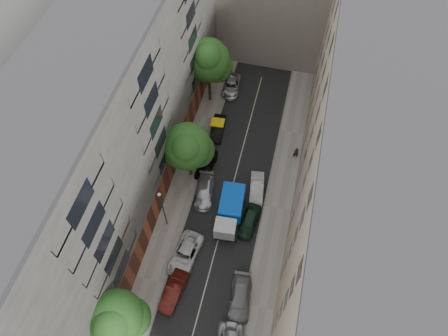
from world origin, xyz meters
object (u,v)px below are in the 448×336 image
(lamp_post, at_px, (162,206))
(car_left_4, at_px, (206,164))
(tree_mid, at_px, (188,148))
(tree_far, at_px, (209,62))
(car_left_3, at_px, (204,192))
(car_right_2, at_px, (249,221))
(car_left_5, at_px, (218,128))
(tarp_truck, at_px, (230,211))
(car_left_1, at_px, (174,291))
(car_left_6, at_px, (231,86))
(car_right_1, at_px, (240,298))
(car_left_2, at_px, (185,254))
(pedestrian, at_px, (296,153))
(tree_near, at_px, (117,320))
(car_right_3, at_px, (257,188))

(lamp_post, bearing_deg, car_left_4, 74.88)
(tree_mid, bearing_deg, tree_far, 93.89)
(car_left_3, height_order, car_right_2, car_right_2)
(car_left_5, bearing_deg, tarp_truck, -73.77)
(car_right_2, bearing_deg, car_left_4, 144.37)
(car_left_1, height_order, lamp_post, lamp_post)
(tarp_truck, relative_size, car_left_6, 1.27)
(car_right_2, distance_m, tree_mid, 10.17)
(car_left_1, height_order, car_left_4, car_left_4)
(car_right_1, relative_size, tree_mid, 0.60)
(car_left_5, distance_m, car_left_6, 7.60)
(car_left_2, relative_size, tree_mid, 0.63)
(car_left_2, height_order, pedestrian, pedestrian)
(tarp_truck, xyz_separation_m, car_left_2, (-3.40, -5.50, -0.79))
(car_left_4, height_order, car_left_6, car_left_4)
(car_right_1, distance_m, lamp_post, 11.72)
(car_right_1, relative_size, tree_near, 0.59)
(car_left_6, xyz_separation_m, car_right_2, (6.40, -19.20, 0.06))
(car_left_3, relative_size, car_left_6, 1.00)
(tarp_truck, relative_size, car_left_3, 1.27)
(car_left_1, xyz_separation_m, car_left_4, (-0.80, 15.07, 0.03))
(car_right_3, height_order, lamp_post, lamp_post)
(car_left_1, height_order, car_left_6, car_left_1)
(car_right_3, bearing_deg, tree_far, 117.16)
(car_left_3, relative_size, car_left_4, 1.09)
(car_left_1, bearing_deg, car_left_4, 100.15)
(tarp_truck, height_order, car_left_3, tarp_truck)
(car_left_3, height_order, car_left_6, car_left_3)
(car_left_2, bearing_deg, car_right_2, 50.51)
(car_left_4, bearing_deg, lamp_post, -100.18)
(car_left_3, height_order, tree_mid, tree_mid)
(car_left_4, distance_m, pedestrian, 10.73)
(car_right_3, bearing_deg, car_left_5, 122.95)
(car_left_2, relative_size, car_left_5, 1.21)
(lamp_post, bearing_deg, car_left_3, 56.81)
(lamp_post, bearing_deg, car_right_1, -32.80)
(car_left_6, bearing_deg, lamp_post, -101.86)
(car_left_3, bearing_deg, car_right_1, -67.09)
(car_left_6, xyz_separation_m, tree_near, (-2.01, -32.80, 5.10))
(car_left_3, bearing_deg, tarp_truck, -39.83)
(car_left_5, bearing_deg, tree_mid, -105.39)
(car_left_4, bearing_deg, car_right_3, -10.77)
(car_left_2, height_order, lamp_post, lamp_post)
(tree_mid, bearing_deg, car_left_5, 78.77)
(car_left_2, relative_size, car_left_6, 1.08)
(car_left_5, relative_size, tree_far, 0.44)
(lamp_post, bearing_deg, car_right_3, 36.41)
(tarp_truck, distance_m, car_right_1, 9.05)
(car_left_5, xyz_separation_m, lamp_post, (-2.20, -13.74, 3.50))
(car_left_2, relative_size, tree_near, 0.62)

